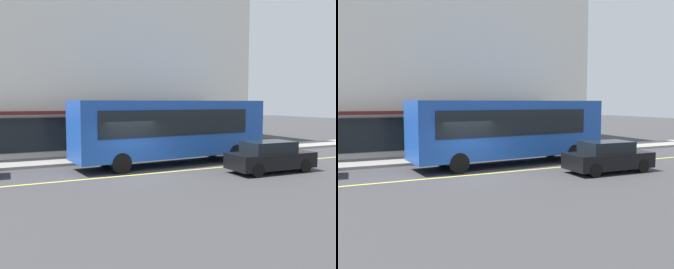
{
  "view_description": "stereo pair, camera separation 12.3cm",
  "coord_description": "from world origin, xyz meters",
  "views": [
    {
      "loc": [
        -6.1,
        -16.31,
        3.43
      ],
      "look_at": [
        2.95,
        2.59,
        1.6
      ],
      "focal_mm": 39.94,
      "sensor_mm": 36.0,
      "label": 1
    },
    {
      "loc": [
        -5.98,
        -16.36,
        3.43
      ],
      "look_at": [
        2.95,
        2.59,
        1.6
      ],
      "focal_mm": 39.94,
      "sensor_mm": 36.0,
      "label": 2
    }
  ],
  "objects": [
    {
      "name": "car_black",
      "position": [
        6.22,
        -2.15,
        0.74
      ],
      "size": [
        4.33,
        1.92,
        1.52
      ],
      "color": "black",
      "rests_on": "ground"
    },
    {
      "name": "storefront_building",
      "position": [
        -0.84,
        12.07,
        7.31
      ],
      "size": [
        24.91,
        11.4,
        14.63
      ],
      "color": "silver",
      "rests_on": "ground"
    },
    {
      "name": "bus",
      "position": [
        2.98,
        2.03,
        1.99
      ],
      "size": [
        11.29,
        3.34,
        3.5
      ],
      "color": "#1E4CAD",
      "rests_on": "ground"
    },
    {
      "name": "pedestrian_waiting",
      "position": [
        9.48,
        5.36,
        1.1
      ],
      "size": [
        0.34,
        0.34,
        1.59
      ],
      "color": "black",
      "rests_on": "sidewalk"
    },
    {
      "name": "sidewalk",
      "position": [
        0.0,
        5.25,
        0.07
      ],
      "size": [
        80.0,
        2.84,
        0.15
      ],
      "primitive_type": "cube",
      "color": "gray",
      "rests_on": "ground"
    },
    {
      "name": "lane_centre_stripe",
      "position": [
        0.0,
        0.0,
        0.0
      ],
      "size": [
        36.0,
        0.16,
        0.01
      ],
      "primitive_type": "cube",
      "color": "#D8D14C",
      "rests_on": "ground"
    },
    {
      "name": "traffic_light",
      "position": [
        -1.14,
        4.57,
        2.53
      ],
      "size": [
        0.3,
        0.52,
        3.2
      ],
      "color": "#2D2D33",
      "rests_on": "sidewalk"
    },
    {
      "name": "ground",
      "position": [
        0.0,
        0.0,
        0.0
      ],
      "size": [
        120.0,
        120.0,
        0.0
      ],
      "primitive_type": "plane",
      "color": "#38383A"
    }
  ]
}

